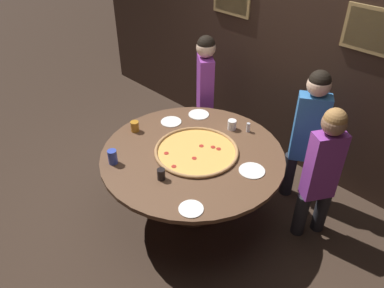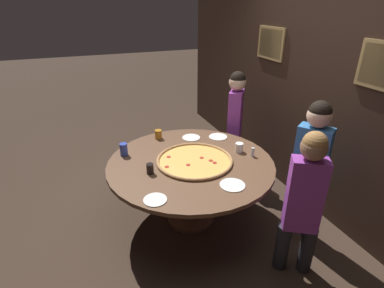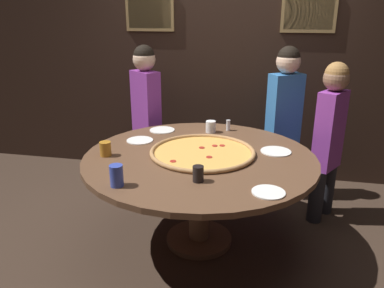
{
  "view_description": "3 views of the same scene",
  "coord_description": "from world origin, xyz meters",
  "px_view_note": "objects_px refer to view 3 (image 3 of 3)",
  "views": [
    {
      "loc": [
        1.98,
        -1.97,
        2.84
      ],
      "look_at": [
        0.07,
        -0.08,
        0.92
      ],
      "focal_mm": 35.0,
      "sensor_mm": 36.0,
      "label": 1
    },
    {
      "loc": [
        2.52,
        -1.0,
        2.25
      ],
      "look_at": [
        0.06,
        -0.01,
        0.97
      ],
      "focal_mm": 28.0,
      "sensor_mm": 36.0,
      "label": 2
    },
    {
      "loc": [
        0.46,
        -2.54,
        1.74
      ],
      "look_at": [
        -0.07,
        0.07,
        0.8
      ],
      "focal_mm": 35.0,
      "sensor_mm": 36.0,
      "label": 3
    }
  ],
  "objects_px": {
    "giant_pizza": "(203,152)",
    "dining_table": "(200,170)",
    "white_plate_beside_cup": "(276,151)",
    "white_plate_near_front": "(268,192)",
    "drink_cup_far_right": "(105,149)",
    "condiment_shaker": "(228,125)",
    "diner_centre_back": "(146,110)",
    "drink_cup_near_right": "(117,176)",
    "white_plate_far_back": "(162,130)",
    "diner_far_right": "(284,115)",
    "diner_side_right": "(329,134)",
    "white_plate_left_side": "(140,140)",
    "drink_cup_centre_back": "(198,174)",
    "drink_cup_front_edge": "(211,127)"
  },
  "relations": [
    {
      "from": "drink_cup_far_right",
      "to": "condiment_shaker",
      "type": "xyz_separation_m",
      "value": [
        0.81,
        0.8,
        -0.0
      ]
    },
    {
      "from": "drink_cup_far_right",
      "to": "white_plate_far_back",
      "type": "xyz_separation_m",
      "value": [
        0.24,
        0.68,
        -0.05
      ]
    },
    {
      "from": "dining_table",
      "to": "drink_cup_front_edge",
      "type": "height_order",
      "value": "drink_cup_front_edge"
    },
    {
      "from": "white_plate_far_back",
      "to": "diner_centre_back",
      "type": "bearing_deg",
      "value": 125.31
    },
    {
      "from": "dining_table",
      "to": "drink_cup_front_edge",
      "type": "distance_m",
      "value": 0.6
    },
    {
      "from": "diner_centre_back",
      "to": "white_plate_beside_cup",
      "type": "bearing_deg",
      "value": -172.3
    },
    {
      "from": "white_plate_near_front",
      "to": "diner_side_right",
      "type": "bearing_deg",
      "value": 66.77
    },
    {
      "from": "giant_pizza",
      "to": "diner_side_right",
      "type": "bearing_deg",
      "value": 30.32
    },
    {
      "from": "white_plate_near_front",
      "to": "white_plate_far_back",
      "type": "bearing_deg",
      "value": 131.92
    },
    {
      "from": "diner_side_right",
      "to": "condiment_shaker",
      "type": "bearing_deg",
      "value": -61.57
    },
    {
      "from": "giant_pizza",
      "to": "diner_far_right",
      "type": "height_order",
      "value": "diner_far_right"
    },
    {
      "from": "white_plate_far_back",
      "to": "diner_far_right",
      "type": "height_order",
      "value": "diner_far_right"
    },
    {
      "from": "drink_cup_near_right",
      "to": "white_plate_beside_cup",
      "type": "distance_m",
      "value": 1.24
    },
    {
      "from": "drink_cup_front_edge",
      "to": "white_plate_near_front",
      "type": "bearing_deg",
      "value": -64.84
    },
    {
      "from": "white_plate_beside_cup",
      "to": "diner_centre_back",
      "type": "relative_size",
      "value": 0.16
    },
    {
      "from": "diner_centre_back",
      "to": "diner_side_right",
      "type": "relative_size",
      "value": 1.06
    },
    {
      "from": "drink_cup_centre_back",
      "to": "diner_far_right",
      "type": "bearing_deg",
      "value": 68.79
    },
    {
      "from": "drink_cup_front_edge",
      "to": "drink_cup_centre_back",
      "type": "bearing_deg",
      "value": -85.48
    },
    {
      "from": "giant_pizza",
      "to": "drink_cup_far_right",
      "type": "distance_m",
      "value": 0.72
    },
    {
      "from": "white_plate_near_front",
      "to": "diner_centre_back",
      "type": "xyz_separation_m",
      "value": [
        -1.22,
        1.44,
        0.08
      ]
    },
    {
      "from": "white_plate_far_back",
      "to": "diner_far_right",
      "type": "distance_m",
      "value": 1.16
    },
    {
      "from": "giant_pizza",
      "to": "dining_table",
      "type": "bearing_deg",
      "value": -112.16
    },
    {
      "from": "white_plate_beside_cup",
      "to": "white_plate_near_front",
      "type": "distance_m",
      "value": 0.71
    },
    {
      "from": "drink_cup_front_edge",
      "to": "white_plate_beside_cup",
      "type": "xyz_separation_m",
      "value": [
        0.56,
        -0.39,
        -0.05
      ]
    },
    {
      "from": "drink_cup_near_right",
      "to": "dining_table",
      "type": "bearing_deg",
      "value": 56.89
    },
    {
      "from": "white_plate_near_front",
      "to": "diner_side_right",
      "type": "relative_size",
      "value": 0.14
    },
    {
      "from": "white_plate_beside_cup",
      "to": "white_plate_near_front",
      "type": "xyz_separation_m",
      "value": [
        -0.05,
        -0.71,
        0.0
      ]
    },
    {
      "from": "condiment_shaker",
      "to": "diner_far_right",
      "type": "xyz_separation_m",
      "value": [
        0.49,
        0.33,
        0.04
      ]
    },
    {
      "from": "drink_cup_near_right",
      "to": "drink_cup_far_right",
      "type": "xyz_separation_m",
      "value": [
        -0.28,
        0.46,
        -0.01
      ]
    },
    {
      "from": "white_plate_left_side",
      "to": "diner_far_right",
      "type": "height_order",
      "value": "diner_far_right"
    },
    {
      "from": "white_plate_near_front",
      "to": "diner_far_right",
      "type": "height_order",
      "value": "diner_far_right"
    },
    {
      "from": "drink_cup_far_right",
      "to": "giant_pizza",
      "type": "bearing_deg",
      "value": 14.99
    },
    {
      "from": "drink_cup_near_right",
      "to": "white_plate_left_side",
      "type": "distance_m",
      "value": 0.85
    },
    {
      "from": "giant_pizza",
      "to": "white_plate_beside_cup",
      "type": "distance_m",
      "value": 0.56
    },
    {
      "from": "drink_cup_far_right",
      "to": "white_plate_far_back",
      "type": "distance_m",
      "value": 0.72
    },
    {
      "from": "drink_cup_front_edge",
      "to": "diner_centre_back",
      "type": "height_order",
      "value": "diner_centre_back"
    },
    {
      "from": "white_plate_near_front",
      "to": "diner_side_right",
      "type": "xyz_separation_m",
      "value": [
        0.48,
        1.13,
        0.04
      ]
    },
    {
      "from": "diner_centre_back",
      "to": "giant_pizza",
      "type": "bearing_deg",
      "value": 167.36
    },
    {
      "from": "drink_cup_centre_back",
      "to": "white_plate_far_back",
      "type": "distance_m",
      "value": 1.11
    },
    {
      "from": "white_plate_left_side",
      "to": "diner_far_right",
      "type": "bearing_deg",
      "value": 32.93
    },
    {
      "from": "white_plate_beside_cup",
      "to": "giant_pizza",
      "type": "bearing_deg",
      "value": -164.73
    },
    {
      "from": "drink_cup_front_edge",
      "to": "drink_cup_far_right",
      "type": "height_order",
      "value": "drink_cup_far_right"
    },
    {
      "from": "white_plate_left_side",
      "to": "diner_far_right",
      "type": "xyz_separation_m",
      "value": [
        1.17,
        0.76,
        0.08
      ]
    },
    {
      "from": "drink_cup_front_edge",
      "to": "white_plate_left_side",
      "type": "bearing_deg",
      "value": -146.63
    },
    {
      "from": "drink_cup_centre_back",
      "to": "drink_cup_far_right",
      "type": "height_order",
      "value": "drink_cup_far_right"
    },
    {
      "from": "giant_pizza",
      "to": "drink_cup_centre_back",
      "type": "relative_size",
      "value": 7.77
    },
    {
      "from": "dining_table",
      "to": "diner_far_right",
      "type": "bearing_deg",
      "value": 57.36
    },
    {
      "from": "drink_cup_near_right",
      "to": "drink_cup_far_right",
      "type": "distance_m",
      "value": 0.54
    },
    {
      "from": "diner_side_right",
      "to": "diner_far_right",
      "type": "height_order",
      "value": "diner_far_right"
    },
    {
      "from": "diner_centre_back",
      "to": "white_plate_near_front",
      "type": "bearing_deg",
      "value": 168.09
    }
  ]
}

